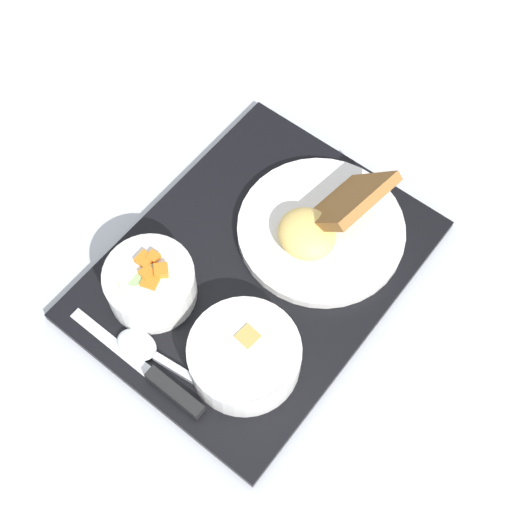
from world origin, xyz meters
TOP-DOWN VIEW (x-y plane):
  - ground_plane at (0.00, 0.00)m, footprint 4.00×4.00m
  - serving_tray at (0.00, 0.00)m, footprint 0.46×0.37m
  - bowl_salad at (-0.10, 0.09)m, footprint 0.11×0.11m
  - bowl_soup at (-0.12, -0.06)m, footprint 0.13×0.13m
  - plate_main at (0.09, -0.05)m, footprint 0.22×0.22m
  - knife at (-0.19, 0.01)m, footprint 0.04×0.21m
  - spoon at (-0.17, 0.04)m, footprint 0.04×0.17m

SIDE VIEW (x-z plane):
  - ground_plane at x=0.00m, z-range 0.00..0.00m
  - serving_tray at x=0.00m, z-range 0.00..0.01m
  - spoon at x=-0.17m, z-range 0.01..0.02m
  - knife at x=-0.19m, z-range 0.01..0.03m
  - plate_main at x=0.09m, z-range -0.02..0.08m
  - bowl_soup at x=-0.12m, z-range 0.02..0.06m
  - bowl_salad at x=-0.10m, z-range 0.01..0.08m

